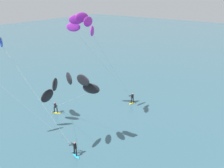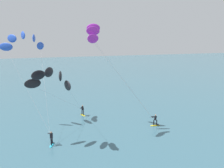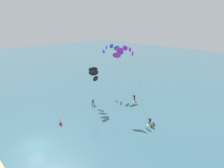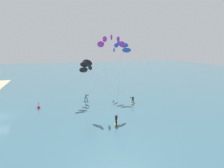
% 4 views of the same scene
% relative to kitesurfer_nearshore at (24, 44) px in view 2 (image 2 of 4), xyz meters
% --- Properties ---
extents(kitesurfer_nearshore, '(6.62, 11.53, 13.10)m').
position_rel_kitesurfer_nearshore_xyz_m(kitesurfer_nearshore, '(0.00, 0.00, 0.00)').
color(kitesurfer_nearshore, '#23ADD1').
rests_on(kitesurfer_nearshore, ground).
extents(kitesurfer_mid_water, '(10.32, 5.25, 14.01)m').
position_rel_kitesurfer_nearshore_xyz_m(kitesurfer_mid_water, '(9.21, -4.87, 0.92)').
color(kitesurfer_mid_water, yellow).
rests_on(kitesurfer_mid_water, ground).
extents(kitesurfer_far_out, '(8.05, 11.34, 9.14)m').
position_rel_kitesurfer_nearshore_xyz_m(kitesurfer_far_out, '(3.29, -8.03, -3.77)').
color(kitesurfer_far_out, yellow).
rests_on(kitesurfer_far_out, ground).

